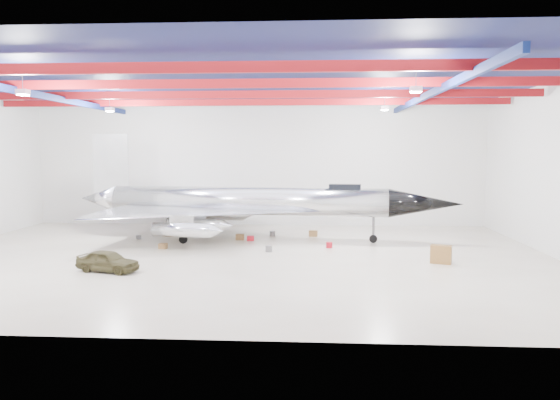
{
  "coord_description": "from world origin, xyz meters",
  "views": [
    {
      "loc": [
        5.03,
        -33.59,
        6.71
      ],
      "look_at": [
        2.79,
        2.0,
        3.44
      ],
      "focal_mm": 35.0,
      "sensor_mm": 36.0,
      "label": 1
    }
  ],
  "objects": [
    {
      "name": "crate_ply",
      "position": [
        -5.25,
        2.57,
        0.18
      ],
      "size": [
        0.58,
        0.5,
        0.37
      ],
      "primitive_type": "cube",
      "rotation": [
        0.0,
        0.0,
        -0.15
      ],
      "color": "olive",
      "rests_on": "floor"
    },
    {
      "name": "ceiling_structure",
      "position": [
        0.0,
        0.0,
        10.32
      ],
      "size": [
        39.5,
        29.5,
        1.08
      ],
      "color": "maroon",
      "rests_on": "ceiling"
    },
    {
      "name": "jeep",
      "position": [
        -6.36,
        -4.54,
        0.6
      ],
      "size": [
        3.79,
        2.33,
        1.21
      ],
      "primitive_type": "imported",
      "rotation": [
        0.0,
        0.0,
        1.3
      ],
      "color": "#3D381E",
      "rests_on": "floor"
    },
    {
      "name": "oil_barrel",
      "position": [
        -0.51,
        6.57,
        0.21
      ],
      "size": [
        0.61,
        0.49,
        0.43
      ],
      "primitive_type": "cube",
      "rotation": [
        0.0,
        0.0,
        0.01
      ],
      "color": "olive",
      "rests_on": "floor"
    },
    {
      "name": "jet_aircraft",
      "position": [
        -0.03,
        6.89,
        2.61
      ],
      "size": [
        29.16,
        18.31,
        7.95
      ],
      "rotation": [
        0.0,
        0.0,
        -0.11
      ],
      "color": "silver",
      "rests_on": "floor"
    },
    {
      "name": "wall_back",
      "position": [
        0.0,
        15.0,
        5.5
      ],
      "size": [
        40.0,
        0.0,
        40.0
      ],
      "primitive_type": "plane",
      "rotation": [
        1.57,
        0.0,
        0.0
      ],
      "color": "silver",
      "rests_on": "floor"
    },
    {
      "name": "spares_box",
      "position": [
        1.78,
        8.57,
        0.2
      ],
      "size": [
        0.5,
        0.5,
        0.4
      ],
      "primitive_type": "cylinder",
      "rotation": [
        0.0,
        0.0,
        -0.15
      ],
      "color": "#59595B",
      "rests_on": "floor"
    },
    {
      "name": "desk",
      "position": [
        12.56,
        -1.18,
        0.55
      ],
      "size": [
        1.33,
        0.96,
        1.1
      ],
      "primitive_type": "cube",
      "rotation": [
        0.0,
        0.0,
        -0.34
      ],
      "color": "brown",
      "rests_on": "floor"
    },
    {
      "name": "ceiling",
      "position": [
        0.0,
        0.0,
        11.0
      ],
      "size": [
        40.0,
        40.0,
        0.0
      ],
      "primitive_type": "plane",
      "rotation": [
        3.14,
        0.0,
        0.0
      ],
      "color": "#0A0F38",
      "rests_on": "wall_back"
    },
    {
      "name": "floor",
      "position": [
        0.0,
        0.0,
        0.0
      ],
      "size": [
        40.0,
        40.0,
        0.0
      ],
      "primitive_type": "plane",
      "color": "#B8A892",
      "rests_on": "ground"
    },
    {
      "name": "crate_small",
      "position": [
        -8.26,
        6.59,
        0.14
      ],
      "size": [
        0.47,
        0.42,
        0.27
      ],
      "primitive_type": "cube",
      "rotation": [
        0.0,
        0.0,
        0.31
      ],
      "color": "#59595B",
      "rests_on": "floor"
    },
    {
      "name": "parts_bin",
      "position": [
        4.97,
        8.59,
        0.23
      ],
      "size": [
        0.7,
        0.58,
        0.46
      ],
      "primitive_type": "cube",
      "rotation": [
        0.0,
        0.0,
        -0.09
      ],
      "color": "olive",
      "rests_on": "floor"
    },
    {
      "name": "toolbox_red",
      "position": [
        0.32,
        6.23,
        0.18
      ],
      "size": [
        0.58,
        0.5,
        0.36
      ],
      "primitive_type": "cube",
      "rotation": [
        0.0,
        0.0,
        0.17
      ],
      "color": "#AA111F",
      "rests_on": "floor"
    },
    {
      "name": "tool_chest",
      "position": [
        6.08,
        3.61,
        0.2
      ],
      "size": [
        0.51,
        0.51,
        0.4
      ],
      "primitive_type": "cylinder",
      "rotation": [
        0.0,
        0.0,
        0.16
      ],
      "color": "#AA111F",
      "rests_on": "floor"
    },
    {
      "name": "engine_drum",
      "position": [
        2.05,
        1.88,
        0.2
      ],
      "size": [
        0.59,
        0.59,
        0.4
      ],
      "primitive_type": "cylinder",
      "rotation": [
        0.0,
        0.0,
        -0.43
      ],
      "color": "#59595B",
      "rests_on": "floor"
    }
  ]
}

